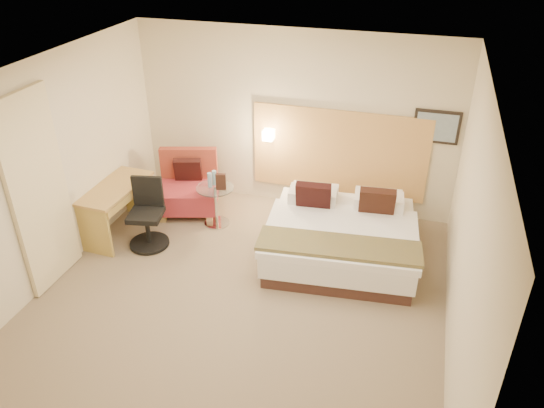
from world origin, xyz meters
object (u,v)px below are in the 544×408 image
(side_table, at_px, (216,204))
(desk_chair, at_px, (148,219))
(bed, at_px, (341,235))
(desk, at_px, (117,197))
(lounge_chair, at_px, (188,188))

(side_table, height_order, desk_chair, desk_chair)
(bed, distance_m, desk, 3.15)
(bed, relative_size, desk, 1.71)
(bed, height_order, lounge_chair, bed)
(desk_chair, bearing_deg, bed, 10.60)
(lounge_chair, relative_size, desk, 0.85)
(bed, relative_size, desk_chair, 2.18)
(lounge_chair, xyz_separation_m, desk_chair, (-0.13, -1.04, 0.03))
(side_table, bearing_deg, lounge_chair, 152.97)
(bed, xyz_separation_m, desk, (-3.12, -0.36, 0.28))
(bed, height_order, desk, bed)
(lounge_chair, bearing_deg, side_table, -27.03)
(bed, height_order, desk_chair, desk_chair)
(bed, distance_m, side_table, 1.92)
(side_table, bearing_deg, bed, -7.86)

